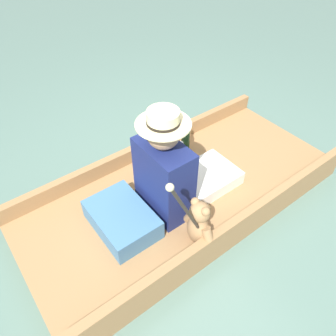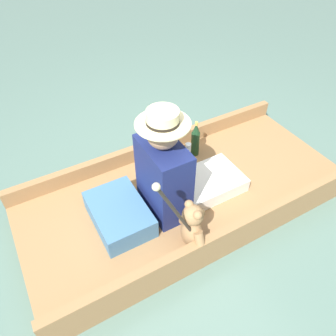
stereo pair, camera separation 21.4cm
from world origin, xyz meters
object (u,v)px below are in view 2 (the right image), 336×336
walking_cane (177,213)px  champagne_bottle (195,140)px  wine_glass (188,152)px  seated_person (175,173)px  teddy_bear (192,227)px

walking_cane → champagne_bottle: bearing=140.3°
champagne_bottle → wine_glass: bearing=-56.0°
seated_person → teddy_bear: size_ratio=2.22×
teddy_bear → walking_cane: bearing=-77.5°
seated_person → walking_cane: seated_person is taller
teddy_bear → seated_person: bearing=166.7°
seated_person → wine_glass: 0.46m
seated_person → wine_glass: seated_person is taller
seated_person → wine_glass: size_ratio=3.83×
teddy_bear → walking_cane: 0.29m
walking_cane → champagne_bottle: walking_cane is taller
teddy_bear → wine_glass: (-0.67, 0.39, -0.04)m
teddy_bear → wine_glass: size_ratio=1.72×
wine_glass → walking_cane: walking_cane is taller
wine_glass → seated_person: bearing=-44.6°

